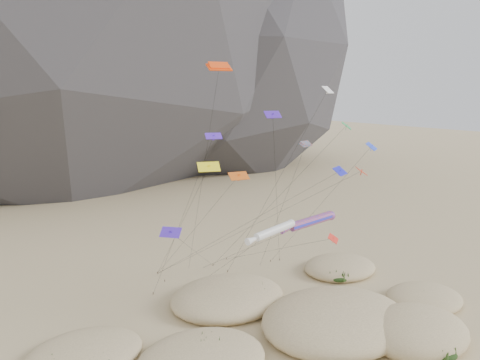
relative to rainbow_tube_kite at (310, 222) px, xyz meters
name	(u,v)px	position (x,y,z in m)	size (l,w,h in m)	color
ground	(333,352)	(-4.84, -8.87, -10.26)	(500.00, 500.00, 0.00)	#CCB789
dunes	(296,335)	(-6.60, -5.38, -9.52)	(49.14, 33.22, 4.15)	#CCB789
dune_grass	(301,331)	(-5.68, -5.14, -9.40)	(41.47, 28.19, 1.53)	black
kite_stakes	(214,269)	(-3.35, 15.52, -10.11)	(20.53, 5.87, 0.30)	#3F2D1E
rainbow_tube_kite	(310,222)	(0.00, 0.00, 0.00)	(7.79, 18.10, 11.13)	#F05419
white_tube_kite	(272,231)	(-6.64, -1.47, 0.41)	(7.06, 16.10, 11.37)	silver
orange_parafoil	(219,69)	(-7.95, 6.52, 16.94)	(3.56, 12.59, 28.03)	#E93E0C
multi_parafoil	(305,146)	(4.36, 5.80, 7.80)	(2.29, 8.27, 18.71)	#FF3A1A
delta_kites	(294,166)	(-0.99, 1.69, 6.34)	(28.39, 23.11, 25.42)	#C85212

